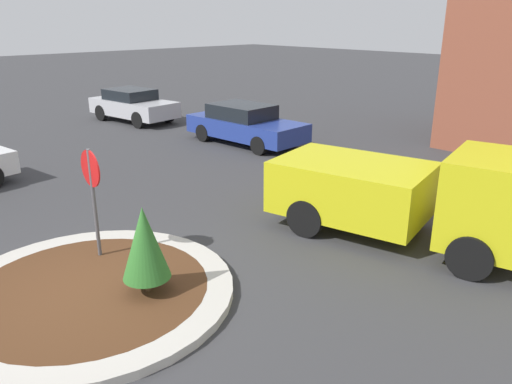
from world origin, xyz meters
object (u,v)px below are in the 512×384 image
parked_sedan_silver (133,105)px  utility_truck (408,194)px  parked_sedan_blue (245,124)px  stop_sign (92,186)px

parked_sedan_silver → utility_truck: bearing=-16.7°
utility_truck → parked_sedan_silver: utility_truck is taller
utility_truck → parked_sedan_silver: size_ratio=1.27×
parked_sedan_silver → parked_sedan_blue: bearing=-0.2°
stop_sign → parked_sedan_blue: size_ratio=0.47×
parked_sedan_blue → parked_sedan_silver: 6.68m
parked_sedan_silver → stop_sign: bearing=-40.4°
utility_truck → parked_sedan_blue: 9.36m
stop_sign → utility_truck: stop_sign is taller
stop_sign → parked_sedan_silver: stop_sign is taller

